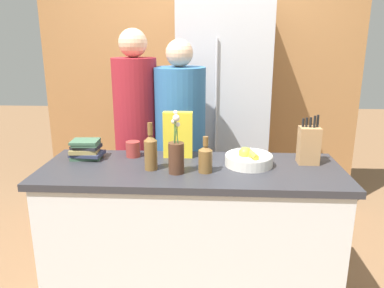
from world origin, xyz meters
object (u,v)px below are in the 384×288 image
bottle_oil (205,158)px  fruit_bowl (249,158)px  person_at_sink (137,133)px  bottle_vinegar (151,151)px  refrigerator (222,114)px  cereal_box (178,135)px  book_stack (86,150)px  flower_vase (176,155)px  knife_block (309,145)px  person_in_blue (180,141)px  coffee_mug (133,149)px

bottle_oil → fruit_bowl: bearing=27.4°
person_at_sink → bottle_vinegar: bearing=-88.6°
refrigerator → cereal_box: size_ratio=6.81×
book_stack → refrigerator: bearing=49.9°
flower_vase → person_at_sink: 0.75m
flower_vase → knife_block: bearing=15.5°
person_in_blue → person_at_sink: bearing=-161.8°
bottle_oil → person_in_blue: size_ratio=0.13×
person_at_sink → person_in_blue: 0.32m
fruit_bowl → book_stack: 1.01m
refrigerator → bottle_vinegar: size_ratio=7.18×
refrigerator → person_in_blue: bearing=-117.8°
refrigerator → book_stack: (-0.87, -1.03, -0.03)m
bottle_vinegar → person_in_blue: (0.12, 0.60, -0.10)m
person_at_sink → fruit_bowl: bearing=-50.2°
fruit_bowl → book_stack: book_stack is taller
bottle_oil → book_stack: bearing=165.0°
knife_block → cereal_box: (-0.79, 0.08, 0.03)m
person_at_sink → person_in_blue: (0.32, 0.00, -0.05)m
bottle_vinegar → refrigerator: bearing=70.3°
knife_block → book_stack: bearing=179.5°
refrigerator → bottle_oil: size_ratio=9.55×
fruit_bowl → person_in_blue: person_in_blue is taller
refrigerator → book_stack: refrigerator is taller
knife_block → book_stack: knife_block is taller
person_at_sink → refrigerator: bearing=26.1°
person_at_sink → coffee_mug: bearing=-99.7°
cereal_box → person_in_blue: (-0.02, 0.36, -0.14)m
book_stack → person_in_blue: bearing=38.0°
bottle_vinegar → knife_block: bearing=9.9°
fruit_bowl → book_stack: (-1.01, 0.07, 0.02)m
refrigerator → knife_block: size_ratio=6.67×
book_stack → person_at_sink: (0.23, 0.43, 0.00)m
book_stack → bottle_vinegar: 0.47m
person_in_blue → coffee_mug: bearing=-108.5°
bottle_vinegar → person_in_blue: person_in_blue is taller
fruit_bowl → bottle_vinegar: bottle_vinegar is taller
bottle_oil → person_at_sink: person_at_sink is taller
flower_vase → book_stack: flower_vase is taller
book_stack → person_in_blue: size_ratio=0.12×
fruit_bowl → bottle_oil: (-0.25, -0.13, 0.04)m
refrigerator → cereal_box: bearing=-107.2°
refrigerator → coffee_mug: (-0.59, -0.97, -0.04)m
cereal_box → person_at_sink: size_ratio=0.17×
cereal_box → knife_block: bearing=-5.8°
fruit_bowl → cereal_box: bearing=162.1°
coffee_mug → person_in_blue: (0.27, 0.37, -0.04)m
bottle_oil → bottle_vinegar: bottle_vinegar is taller
flower_vase → person_at_sink: bearing=118.5°
refrigerator → bottle_oil: bearing=-95.5°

